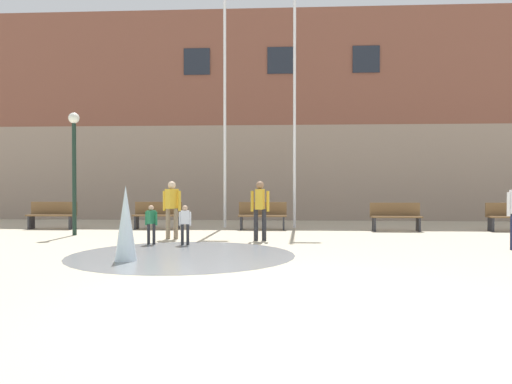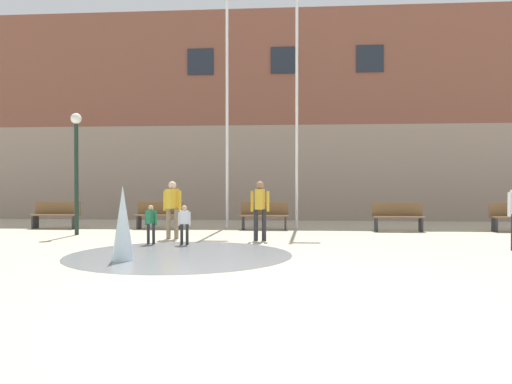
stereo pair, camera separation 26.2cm
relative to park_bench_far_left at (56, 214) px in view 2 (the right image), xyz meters
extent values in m
plane|color=#BCB299|center=(7.65, -9.88, -0.48)|extent=(100.00, 100.00, 0.00)
cube|color=gray|center=(7.65, 7.39, 1.50)|extent=(36.00, 6.00, 3.97)
cube|color=brown|center=(7.65, 7.39, 5.91)|extent=(36.00, 6.00, 4.85)
cube|color=#1E232D|center=(4.15, 4.37, 6.15)|extent=(1.10, 0.06, 1.10)
cube|color=#1E232D|center=(7.65, 4.37, 6.15)|extent=(1.10, 0.06, 1.10)
cube|color=#1E232D|center=(11.15, 4.37, 6.15)|extent=(1.10, 0.06, 1.10)
cylinder|color=gray|center=(5.64, -5.86, -0.48)|extent=(4.81, 4.81, 0.01)
cone|color=silver|center=(4.69, -6.72, 0.27)|extent=(0.44, 0.44, 1.49)
cube|color=#28282D|center=(-0.70, -0.06, -0.26)|extent=(0.06, 0.40, 0.44)
cube|color=#28282D|center=(0.70, -0.06, -0.26)|extent=(0.06, 0.40, 0.44)
cube|color=brown|center=(0.00, -0.06, -0.01)|extent=(1.60, 0.44, 0.05)
cube|color=brown|center=(0.00, 0.14, 0.22)|extent=(1.60, 0.04, 0.42)
cube|color=#28282D|center=(2.86, 0.08, -0.26)|extent=(0.06, 0.40, 0.44)
cube|color=#28282D|center=(4.26, 0.08, -0.26)|extent=(0.06, 0.40, 0.44)
cube|color=brown|center=(3.56, 0.08, -0.01)|extent=(1.60, 0.44, 0.05)
cube|color=brown|center=(3.56, 0.28, 0.22)|extent=(1.60, 0.04, 0.42)
cube|color=#28282D|center=(6.39, 0.09, -0.26)|extent=(0.06, 0.40, 0.44)
cube|color=#28282D|center=(7.79, 0.09, -0.26)|extent=(0.06, 0.40, 0.44)
cube|color=brown|center=(7.09, 0.09, -0.01)|extent=(1.60, 0.44, 0.05)
cube|color=brown|center=(7.09, 0.29, 0.22)|extent=(1.60, 0.04, 0.42)
cube|color=#28282D|center=(10.69, -0.20, -0.26)|extent=(0.06, 0.40, 0.44)
cube|color=#28282D|center=(12.09, -0.20, -0.26)|extent=(0.06, 0.40, 0.44)
cube|color=brown|center=(11.39, -0.20, -0.01)|extent=(1.60, 0.44, 0.05)
cube|color=brown|center=(11.39, 0.00, 0.22)|extent=(1.60, 0.04, 0.42)
cube|color=#28282D|center=(14.42, -0.04, -0.26)|extent=(0.06, 0.40, 0.44)
cylinder|color=#28282D|center=(5.29, -4.14, -0.22)|extent=(0.07, 0.07, 0.52)
cylinder|color=#28282D|center=(5.42, -4.14, -0.22)|extent=(0.07, 0.07, 0.52)
cube|color=white|center=(5.35, -4.14, 0.21)|extent=(0.23, 0.17, 0.33)
sphere|color=tan|center=(5.35, -4.14, 0.44)|extent=(0.13, 0.13, 0.13)
cylinder|color=white|center=(5.22, -4.14, 0.17)|extent=(0.05, 0.05, 0.34)
cylinder|color=white|center=(5.48, -4.14, 0.17)|extent=(0.05, 0.05, 0.34)
cylinder|color=#89755B|center=(4.62, -2.83, -0.06)|extent=(0.12, 0.12, 0.84)
cylinder|color=#89755B|center=(4.84, -2.83, -0.06)|extent=(0.12, 0.12, 0.84)
cube|color=gold|center=(4.73, -2.83, 0.63)|extent=(0.35, 0.39, 0.54)
sphere|color=beige|center=(4.73, -2.83, 1.01)|extent=(0.21, 0.21, 0.21)
cylinder|color=gold|center=(4.52, -2.83, 0.58)|extent=(0.08, 0.08, 0.55)
cylinder|color=gold|center=(4.94, -2.83, 0.58)|extent=(0.08, 0.08, 0.55)
cylinder|color=white|center=(12.95, -4.64, 0.58)|extent=(0.08, 0.08, 0.55)
cylinder|color=#28282D|center=(4.42, -4.08, -0.22)|extent=(0.07, 0.07, 0.52)
cylinder|color=#28282D|center=(4.55, -4.08, -0.22)|extent=(0.07, 0.07, 0.52)
cube|color=#237547|center=(4.49, -4.08, 0.21)|extent=(0.21, 0.24, 0.33)
sphere|color=tan|center=(4.49, -4.08, 0.44)|extent=(0.13, 0.13, 0.13)
cylinder|color=#237547|center=(4.36, -4.08, 0.17)|extent=(0.05, 0.05, 0.34)
cylinder|color=#237547|center=(4.62, -4.08, 0.17)|extent=(0.05, 0.05, 0.34)
cylinder|color=#28282D|center=(7.06, -3.07, -0.06)|extent=(0.12, 0.12, 0.84)
cylinder|color=#28282D|center=(7.28, -3.07, -0.06)|extent=(0.12, 0.12, 0.84)
cube|color=gold|center=(7.17, -3.07, 0.63)|extent=(0.24, 0.36, 0.54)
sphere|color=#997051|center=(7.17, -3.07, 1.01)|extent=(0.21, 0.21, 0.21)
cylinder|color=gold|center=(6.96, -3.07, 0.58)|extent=(0.08, 0.08, 0.55)
cylinder|color=gold|center=(7.38, -3.07, 0.58)|extent=(0.08, 0.08, 0.55)
cylinder|color=silver|center=(5.74, 0.93, 3.90)|extent=(0.10, 0.10, 8.76)
cylinder|color=silver|center=(8.16, 0.93, 4.12)|extent=(0.10, 0.10, 9.20)
cylinder|color=#192D23|center=(1.61, -1.97, 1.17)|extent=(0.12, 0.12, 3.30)
sphere|color=white|center=(1.61, -1.97, 2.98)|extent=(0.32, 0.32, 0.32)
camera|label=1|loc=(7.82, -16.36, 1.04)|focal=35.00mm
camera|label=2|loc=(8.08, -16.34, 1.04)|focal=35.00mm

